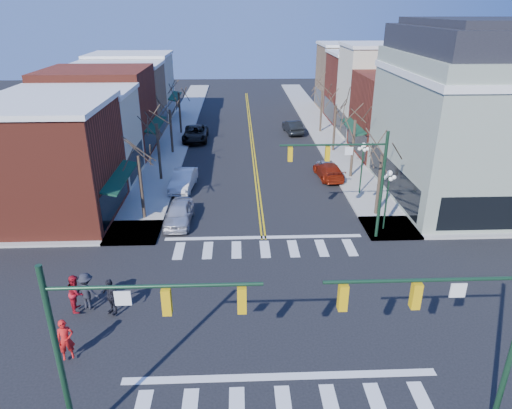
{
  "coord_description": "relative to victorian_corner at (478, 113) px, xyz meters",
  "views": [
    {
      "loc": [
        -1.59,
        -18.97,
        14.04
      ],
      "look_at": [
        -0.54,
        6.85,
        2.8
      ],
      "focal_mm": 32.0,
      "sensor_mm": 36.0,
      "label": 1
    }
  ],
  "objects": [
    {
      "name": "lamppost_corner",
      "position": [
        -8.3,
        -6.0,
        -3.7
      ],
      "size": [
        0.36,
        0.36,
        4.33
      ],
      "color": "#14331E",
      "rests_on": "ground"
    },
    {
      "name": "pedestrian_dark_b",
      "position": [
        -25.68,
        -14.22,
        -5.52
      ],
      "size": [
        1.44,
        1.09,
        1.98
      ],
      "primitive_type": "imported",
      "rotation": [
        0.0,
        0.0,
        2.83
      ],
      "color": "black",
      "rests_on": "sidewalk_left"
    },
    {
      "name": "traffic_mast_near_left",
      "position": [
        -22.05,
        -21.9,
        -1.95
      ],
      "size": [
        6.6,
        0.28,
        7.2
      ],
      "color": "#14331E",
      "rests_on": "ground"
    },
    {
      "name": "tree_left_d",
      "position": [
        -24.9,
        20.5,
        -4.21
      ],
      "size": [
        0.24,
        0.24,
        4.9
      ],
      "primitive_type": "cylinder",
      "color": "#382B21",
      "rests_on": "ground"
    },
    {
      "name": "ground",
      "position": [
        -16.5,
        -14.5,
        -6.66
      ],
      "size": [
        160.0,
        160.0,
        0.0
      ],
      "primitive_type": "plane",
      "color": "black",
      "rests_on": "ground"
    },
    {
      "name": "bldg_right_tan",
      "position": [
        -1.0,
        34.5,
        -2.16
      ],
      "size": [
        10.0,
        8.0,
        9.0
      ],
      "primitive_type": "cube",
      "color": "#9E7A57",
      "rests_on": "ground"
    },
    {
      "name": "bldg_right_stucco",
      "position": [
        -1.0,
        19.0,
        -1.66
      ],
      "size": [
        10.0,
        7.0,
        10.0
      ],
      "primitive_type": "cube",
      "color": "beige",
      "rests_on": "ground"
    },
    {
      "name": "car_left_mid",
      "position": [
        -22.71,
        2.37,
        -5.88
      ],
      "size": [
        2.11,
        4.88,
        1.56
      ],
      "primitive_type": "imported",
      "rotation": [
        0.0,
        0.0,
        -0.1
      ],
      "color": "silver",
      "rests_on": "ground"
    },
    {
      "name": "tree_right_d",
      "position": [
        -8.1,
        20.5,
        -4.17
      ],
      "size": [
        0.24,
        0.24,
        4.97
      ],
      "primitive_type": "cylinder",
      "color": "#382B21",
      "rests_on": "ground"
    },
    {
      "name": "bldg_left_stucco_b",
      "position": [
        -32.0,
        29.0,
        -2.56
      ],
      "size": [
        10.0,
        8.0,
        8.2
      ],
      "primitive_type": "cube",
      "color": "beige",
      "rests_on": "ground"
    },
    {
      "name": "car_left_far",
      "position": [
        -22.9,
        17.36,
        -5.85
      ],
      "size": [
        2.73,
        5.86,
        1.62
      ],
      "primitive_type": "imported",
      "rotation": [
        0.0,
        0.0,
        0.01
      ],
      "color": "black",
      "rests_on": "ground"
    },
    {
      "name": "lamppost_midblock",
      "position": [
        -8.3,
        0.5,
        -3.7
      ],
      "size": [
        0.36,
        0.36,
        4.33
      ],
      "color": "#14331E",
      "rests_on": "ground"
    },
    {
      "name": "tree_right_a",
      "position": [
        -8.1,
        -3.5,
        -4.35
      ],
      "size": [
        0.24,
        0.24,
        4.62
      ],
      "primitive_type": "cylinder",
      "color": "#382B21",
      "rests_on": "ground"
    },
    {
      "name": "tree_left_a",
      "position": [
        -24.9,
        -3.5,
        -4.28
      ],
      "size": [
        0.24,
        0.24,
        4.76
      ],
      "primitive_type": "cylinder",
      "color": "#382B21",
      "rests_on": "ground"
    },
    {
      "name": "bldg_left_tan",
      "position": [
        -32.0,
        21.25,
        -2.76
      ],
      "size": [
        10.0,
        7.5,
        7.8
      ],
      "primitive_type": "cube",
      "color": "#9E7A57",
      "rests_on": "ground"
    },
    {
      "name": "victorian_corner",
      "position": [
        0.0,
        0.0,
        0.0
      ],
      "size": [
        12.25,
        14.25,
        13.3
      ],
      "color": "gray",
      "rests_on": "ground"
    },
    {
      "name": "bldg_left_brick_b",
      "position": [
        -32.0,
        13.0,
        -2.41
      ],
      "size": [
        10.0,
        9.0,
        8.5
      ],
      "primitive_type": "cube",
      "color": "maroon",
      "rests_on": "ground"
    },
    {
      "name": "pedestrian_red_a",
      "position": [
        -25.52,
        -17.78,
        -5.55
      ],
      "size": [
        0.82,
        0.68,
        1.92
      ],
      "primitive_type": "imported",
      "rotation": [
        0.0,
        0.0,
        0.37
      ],
      "color": "red",
      "rests_on": "sidewalk_left"
    },
    {
      "name": "traffic_mast_near_right",
      "position": [
        -10.95,
        -21.9,
        -1.95
      ],
      "size": [
        6.6,
        0.28,
        7.2
      ],
      "color": "#14331E",
      "rests_on": "ground"
    },
    {
      "name": "bldg_left_stucco_a",
      "position": [
        -32.0,
        5.0,
        -2.91
      ],
      "size": [
        10.0,
        7.0,
        7.5
      ],
      "primitive_type": "cube",
      "color": "beige",
      "rests_on": "ground"
    },
    {
      "name": "car_right_far",
      "position": [
        -11.49,
        20.21,
        -5.88
      ],
      "size": [
        2.24,
        4.9,
        1.56
      ],
      "primitive_type": "imported",
      "rotation": [
        0.0,
        0.0,
        3.27
      ],
      "color": "black",
      "rests_on": "ground"
    },
    {
      "name": "sidewalk_right",
      "position": [
        -7.75,
        5.5,
        -6.58
      ],
      "size": [
        3.5,
        70.0,
        0.15
      ],
      "primitive_type": "cube",
      "color": "#9E9B93",
      "rests_on": "ground"
    },
    {
      "name": "tree_left_c",
      "position": [
        -24.9,
        12.5,
        -4.38
      ],
      "size": [
        0.24,
        0.24,
        4.55
      ],
      "primitive_type": "cylinder",
      "color": "#382B21",
      "rests_on": "ground"
    },
    {
      "name": "car_right_near",
      "position": [
        -10.1,
        4.46,
        -5.97
      ],
      "size": [
        2.34,
        4.89,
        1.37
      ],
      "primitive_type": "imported",
      "rotation": [
        0.0,
        0.0,
        3.23
      ],
      "color": "maroon",
      "rests_on": "ground"
    },
    {
      "name": "bldg_right_brick_a",
      "position": [
        -1.0,
        11.25,
        -2.66
      ],
      "size": [
        10.0,
        8.5,
        8.0
      ],
      "primitive_type": "cube",
      "color": "maroon",
      "rests_on": "ground"
    },
    {
      "name": "tree_right_b",
      "position": [
        -8.1,
        4.5,
        -4.07
      ],
      "size": [
        0.24,
        0.24,
        5.18
      ],
      "primitive_type": "cylinder",
      "color": "#382B21",
      "rests_on": "ground"
    },
    {
      "name": "car_right_mid",
      "position": [
        -10.1,
        5.47,
        -5.97
      ],
      "size": [
        1.76,
        4.07,
        1.37
      ],
      "primitive_type": "imported",
      "rotation": [
        0.0,
        0.0,
        3.1
      ],
      "color": "#B3B3B8",
      "rests_on": "ground"
    },
    {
      "name": "sidewalk_left",
      "position": [
        -25.25,
        5.5,
        -6.58
      ],
      "size": [
        3.5,
        70.0,
        0.15
      ],
      "primitive_type": "cube",
      "color": "#9E9B93",
      "rests_on": "ground"
    },
    {
      "name": "pedestrian_dark_a",
      "position": [
        -24.39,
        -14.68,
        -5.54
      ],
      "size": [
        1.19,
        1.04,
        1.93
      ],
      "primitive_type": "imported",
      "rotation": [
        0.0,
        0.0,
        -0.62
      ],
      "color": "black",
      "rests_on": "sidewalk_left"
    },
    {
      "name": "bldg_right_brick_b",
      "position": [
        -1.0,
        26.5,
        -2.41
      ],
      "size": [
        10.0,
        8.0,
        8.5
      ],
      "primitive_type": "cube",
      "color": "maroon",
      "rests_on": "ground"
    },
    {
      "name": "tree_left_b",
      "position": [
        -24.9,
        4.5,
        -4.14
      ],
      "size": [
        0.24,
        0.24,
        5.04
      ],
      "primitive_type": "cylinder",
      "color": "#382B21",
      "rests_on": "ground"
    },
    {
      "name": "bldg_left_brick_a",
      "position": [
        -32.0,
        -2.75,
        -2.66
      ],
      "size": [
        10.0,
        8.5,
        8.0
      ],
      "primitive_type": "cube",
      "color": "maroon",
      "rests_on": "ground"
    },
    {
      "name": "pedestrian_red_b",
      "position": [
        -26.19,
        -14.3,
        -5.54
      ],
      "size": [
        0.92,
        1.08,
        1.94
      ],
      "primitive_type": "imported",
      "rotation": [
        0.0,
        0.0,
        1.78
      ],
      "color": "#AB121E",
      "rests_on": "sidewalk_left"
    },
    {
      "name": "traffic_mast_far_right",
      "position": [
        -10.95,
        -7.1,
        -1.95
      ],
      "size": [
        6.6,
        0.28,
        7.2
      ],
      "color": "#14331E",
      "rests_on": "ground"
    },
    {
      "name": "tree_right_c",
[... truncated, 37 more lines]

